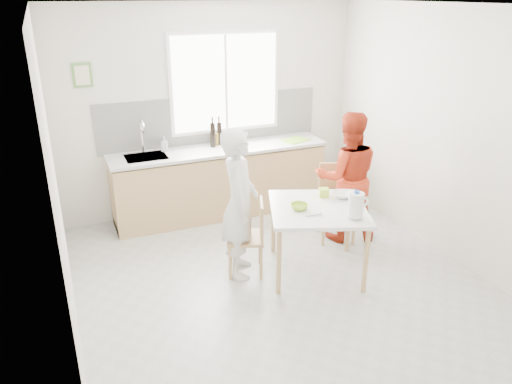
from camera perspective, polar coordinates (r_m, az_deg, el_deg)
ground at (r=5.22m, az=3.14°, el=-10.54°), size 4.50×4.50×0.00m
room_shell at (r=4.55m, az=3.57°, el=7.20°), size 4.50×4.50×4.50m
window at (r=6.63m, az=-3.52°, el=12.36°), size 1.50×0.06×1.30m
backsplash at (r=6.68m, az=-5.10°, el=8.22°), size 3.00×0.02×0.65m
picture_frame at (r=6.25m, az=-19.25°, el=12.49°), size 0.22×0.03×0.28m
kitchen_counter at (r=6.65m, az=-4.12°, el=0.91°), size 2.84×0.64×1.37m
dining_table at (r=5.19m, az=7.07°, el=-2.49°), size 1.26×1.26×0.75m
chair_left at (r=5.22m, az=-0.56°, el=-4.82°), size 0.48×0.48×0.81m
chair_far at (r=6.05m, az=9.16°, el=-0.70°), size 0.54×0.54×0.91m
person_white at (r=5.08m, az=-1.89°, el=-1.34°), size 0.56×0.68×1.59m
person_red at (r=5.93m, az=10.36°, el=1.66°), size 0.92×0.82×1.56m
bowl_green at (r=5.07m, az=4.97°, el=-1.68°), size 0.23×0.23×0.06m
bowl_white at (r=5.42m, az=9.88°, el=-0.33°), size 0.29×0.29×0.06m
milk_jug at (r=4.91m, az=11.40°, el=-1.41°), size 0.21×0.15×0.27m
green_box at (r=5.41m, az=7.75°, el=-0.06°), size 0.13×0.13×0.09m
spoon at (r=4.94m, az=6.56°, el=-2.64°), size 0.16×0.02×0.01m
cutting_board at (r=6.82m, az=4.50°, el=5.93°), size 0.41×0.35×0.01m
wine_bottle_a at (r=6.50m, az=-4.97°, el=6.52°), size 0.07×0.07×0.32m
wine_bottle_b at (r=6.61m, az=-4.23°, el=6.72°), size 0.07×0.07×0.30m
jar_amber at (r=6.59m, az=-4.58°, el=6.04°), size 0.06×0.06×0.16m
soap_bottle at (r=6.43m, az=-10.43°, el=5.43°), size 0.10×0.10×0.18m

